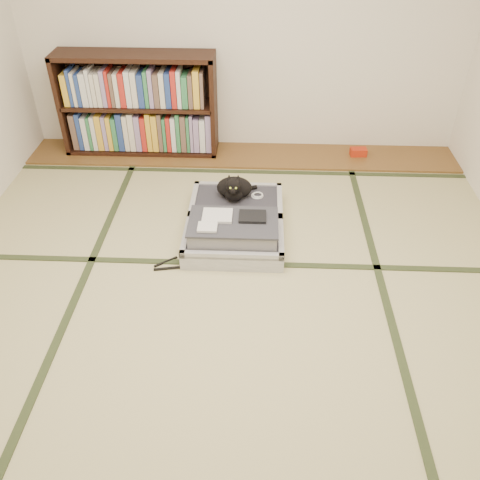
{
  "coord_description": "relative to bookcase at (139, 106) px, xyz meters",
  "views": [
    {
      "loc": [
        0.17,
        -2.33,
        2.28
      ],
      "look_at": [
        0.05,
        0.35,
        0.25
      ],
      "focal_mm": 38.0,
      "sensor_mm": 36.0,
      "label": 1
    }
  ],
  "objects": [
    {
      "name": "cat",
      "position": [
        0.93,
        -1.03,
        -0.22
      ],
      "size": [
        0.32,
        0.32,
        0.25
      ],
      "color": "black",
      "rests_on": "suitcase"
    },
    {
      "name": "tatami_borders",
      "position": [
        0.95,
        -1.57,
        -0.45
      ],
      "size": [
        4.0,
        4.5,
        0.01
      ],
      "color": "#2D381E",
      "rests_on": "ground"
    },
    {
      "name": "wood_strip",
      "position": [
        0.95,
        -0.07,
        -0.44
      ],
      "size": [
        4.0,
        0.5,
        0.02
      ],
      "primitive_type": "cube",
      "color": "brown",
      "rests_on": "ground"
    },
    {
      "name": "floor",
      "position": [
        0.95,
        -2.07,
        -0.45
      ],
      "size": [
        4.5,
        4.5,
        0.0
      ],
      "primitive_type": "plane",
      "color": "tan",
      "rests_on": "ground"
    },
    {
      "name": "red_item",
      "position": [
        2.05,
        -0.04,
        -0.4
      ],
      "size": [
        0.16,
        0.1,
        0.07
      ],
      "primitive_type": "cube",
      "rotation": [
        0.0,
        0.0,
        0.06
      ],
      "color": "#AD250D",
      "rests_on": "wood_strip"
    },
    {
      "name": "room_shell",
      "position": [
        0.95,
        -2.07,
        1.01
      ],
      "size": [
        4.5,
        4.5,
        4.5
      ],
      "color": "white",
      "rests_on": "ground"
    },
    {
      "name": "hanger",
      "position": [
        0.59,
        -1.7,
        -0.44
      ],
      "size": [
        0.37,
        0.2,
        0.01
      ],
      "color": "black",
      "rests_on": "floor"
    },
    {
      "name": "cable_coil",
      "position": [
        1.11,
        -0.99,
        -0.3
      ],
      "size": [
        0.1,
        0.1,
        0.02
      ],
      "color": "white",
      "rests_on": "suitcase"
    },
    {
      "name": "bookcase",
      "position": [
        0.0,
        0.0,
        0.0
      ],
      "size": [
        1.42,
        0.32,
        0.92
      ],
      "color": "black",
      "rests_on": "wood_strip"
    },
    {
      "name": "suitcase",
      "position": [
        0.95,
        -1.32,
        -0.35
      ],
      "size": [
        0.71,
        0.95,
        0.28
      ],
      "color": "silver",
      "rests_on": "floor"
    }
  ]
}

